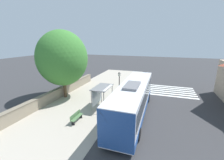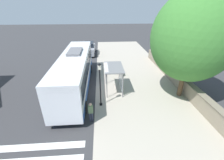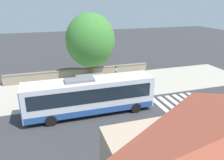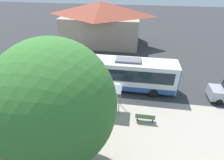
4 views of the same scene
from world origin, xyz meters
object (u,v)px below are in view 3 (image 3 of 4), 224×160
(pedestrian, at_px, (134,91))
(bench, at_px, (56,93))
(bus, at_px, (90,95))
(bus_shelter, at_px, (90,79))
(street_lamp_near, at_px, (116,80))
(shade_tree, at_px, (90,40))

(pedestrian, xyz_separation_m, bench, (-3.18, -8.11, -0.44))
(bus, height_order, bus_shelter, bus)
(bench, relative_size, street_lamp_near, 0.45)
(pedestrian, height_order, bench, pedestrian)
(bus, xyz_separation_m, street_lamp_near, (-2.43, 3.36, 0.38))
(pedestrian, distance_m, shade_tree, 9.67)
(pedestrian, xyz_separation_m, street_lamp_near, (-0.71, -1.90, 1.34))
(bus, distance_m, pedestrian, 5.62)
(bench, distance_m, shade_tree, 8.62)
(street_lamp_near, relative_size, shade_tree, 0.43)
(bus_shelter, xyz_separation_m, shade_tree, (-5.93, 1.41, 3.26))
(pedestrian, bearing_deg, bus, -71.87)
(bus, distance_m, bench, 5.84)
(pedestrian, bearing_deg, bench, -111.39)
(bus, relative_size, bus_shelter, 3.97)
(bus, xyz_separation_m, bench, (-4.90, -2.85, -1.40))
(bus_shelter, distance_m, bench, 4.20)
(bus, xyz_separation_m, pedestrian, (-1.72, 5.26, -0.96))
(shade_tree, bearing_deg, bus_shelter, -13.39)
(bus, distance_m, shade_tree, 10.65)
(bus, distance_m, street_lamp_near, 4.17)
(shade_tree, bearing_deg, bench, -46.42)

